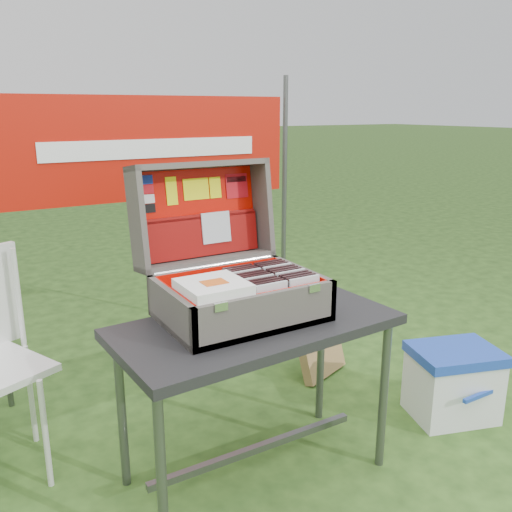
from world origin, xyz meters
TOP-DOWN VIEW (x-y plane):
  - ground at (0.00, 0.00)m, footprint 80.00×80.00m
  - table at (-0.02, -0.03)m, footprint 1.14×0.62m
  - table_top at (-0.02, -0.03)m, footprint 1.14×0.62m
  - table_leg_fl at (-0.52, -0.24)m, footprint 0.04×0.04m
  - table_leg_fr at (0.48, -0.24)m, footprint 0.04×0.04m
  - table_leg_bl at (-0.52, 0.19)m, footprint 0.04×0.04m
  - table_leg_br at (0.48, 0.19)m, footprint 0.04×0.04m
  - table_brace at (-0.02, -0.03)m, footprint 0.96×0.03m
  - suitcase at (-0.05, 0.10)m, footprint 0.62×0.60m
  - suitcase_base_bottom at (-0.05, 0.04)m, footprint 0.62×0.44m
  - suitcase_base_wall_front at (-0.05, -0.16)m, footprint 0.62×0.02m
  - suitcase_base_wall_back at (-0.05, 0.25)m, footprint 0.62×0.02m
  - suitcase_base_wall_left at (-0.35, 0.04)m, footprint 0.02×0.44m
  - suitcase_base_wall_right at (0.24, 0.04)m, footprint 0.02×0.44m
  - suitcase_liner_floor at (-0.05, 0.04)m, footprint 0.57×0.39m
  - suitcase_latch_left at (-0.25, -0.18)m, footprint 0.05×0.01m
  - suitcase_latch_right at (0.14, -0.18)m, footprint 0.05×0.01m
  - suitcase_hinge at (-0.05, 0.26)m, footprint 0.55×0.02m
  - suitcase_lid_back at (-0.05, 0.45)m, footprint 0.62×0.09m
  - suitcase_lid_rim_far at (-0.05, 0.41)m, footprint 0.62×0.17m
  - suitcase_lid_rim_near at (-0.05, 0.35)m, footprint 0.62×0.17m
  - suitcase_lid_rim_left at (-0.35, 0.38)m, footprint 0.02×0.23m
  - suitcase_lid_rim_right at (0.24, 0.38)m, footprint 0.02×0.23m
  - suitcase_lid_liner at (-0.05, 0.43)m, footprint 0.56×0.06m
  - suitcase_liner_wall_front at (-0.05, -0.15)m, footprint 0.57×0.01m
  - suitcase_liner_wall_back at (-0.05, 0.24)m, footprint 0.57×0.01m
  - suitcase_liner_wall_left at (-0.33, 0.04)m, footprint 0.01×0.39m
  - suitcase_liner_wall_right at (0.23, 0.04)m, footprint 0.01×0.39m
  - suitcase_lid_pocket at (-0.05, 0.40)m, footprint 0.55×0.06m
  - suitcase_pocket_edge at (-0.05, 0.40)m, footprint 0.54×0.02m
  - suitcase_pocket_cd at (0.01, 0.38)m, footprint 0.14×0.03m
  - lid_sticker_cc_a at (-0.28, 0.45)m, footprint 0.06×0.01m
  - lid_sticker_cc_b at (-0.28, 0.44)m, footprint 0.06×0.01m
  - lid_sticker_cc_c at (-0.28, 0.44)m, footprint 0.06×0.01m
  - lid_sticker_cc_d at (-0.28, 0.43)m, footprint 0.06×0.01m
  - lid_card_neon_tall at (-0.17, 0.44)m, footprint 0.05×0.02m
  - lid_card_neon_main at (-0.05, 0.44)m, footprint 0.12×0.02m
  - lid_card_neon_small at (0.04, 0.44)m, footprint 0.05×0.02m
  - lid_sticker_band at (0.15, 0.44)m, footprint 0.11×0.02m
  - lid_sticker_band_bar at (0.15, 0.44)m, footprint 0.10×0.01m
  - cd_left_0 at (-0.01, -0.13)m, footprint 0.14×0.01m
  - cd_left_1 at (-0.01, -0.10)m, footprint 0.14×0.01m
  - cd_left_2 at (-0.01, -0.08)m, footprint 0.14×0.01m
  - cd_left_3 at (-0.01, -0.05)m, footprint 0.14×0.01m
  - cd_left_4 at (-0.01, -0.03)m, footprint 0.14×0.01m
  - cd_left_5 at (-0.01, -0.01)m, footprint 0.14×0.01m
  - cd_left_6 at (-0.01, 0.02)m, footprint 0.14×0.01m
  - cd_left_7 at (-0.01, 0.04)m, footprint 0.14×0.01m
  - cd_left_8 at (-0.01, 0.07)m, footprint 0.14×0.01m
  - cd_left_9 at (-0.01, 0.09)m, footprint 0.14×0.01m
  - cd_left_10 at (-0.01, 0.11)m, footprint 0.14×0.01m
  - cd_left_11 at (-0.01, 0.14)m, footprint 0.14×0.01m
  - cd_right_0 at (0.13, -0.13)m, footprint 0.14×0.01m
  - cd_right_1 at (0.13, -0.10)m, footprint 0.14×0.01m
  - cd_right_2 at (0.13, -0.08)m, footprint 0.14×0.01m
  - cd_right_3 at (0.13, -0.05)m, footprint 0.14×0.01m
  - cd_right_4 at (0.13, -0.03)m, footprint 0.14×0.01m
  - cd_right_5 at (0.13, -0.01)m, footprint 0.14×0.01m
  - cd_right_6 at (0.13, 0.02)m, footprint 0.14×0.01m
  - cd_right_7 at (0.13, 0.04)m, footprint 0.14×0.01m
  - cd_right_8 at (0.13, 0.07)m, footprint 0.14×0.01m
  - cd_right_9 at (0.13, 0.09)m, footprint 0.14×0.01m
  - cd_right_10 at (0.13, 0.11)m, footprint 0.14×0.01m
  - cd_right_11 at (0.13, 0.14)m, footprint 0.14×0.01m
  - songbook_0 at (-0.21, -0.04)m, footprint 0.23×0.23m
  - songbook_1 at (-0.21, -0.04)m, footprint 0.23×0.23m
  - songbook_2 at (-0.21, -0.04)m, footprint 0.23×0.23m
  - songbook_3 at (-0.21, -0.04)m, footprint 0.23×0.23m
  - songbook_4 at (-0.21, -0.04)m, footprint 0.23×0.23m
  - songbook_5 at (-0.21, -0.04)m, footprint 0.23×0.23m
  - songbook_6 at (-0.21, -0.04)m, footprint 0.23×0.23m
  - songbook_graphic at (-0.21, -0.05)m, footprint 0.09×0.07m
  - cooler at (1.06, -0.13)m, footprint 0.49×0.43m
  - cooler_body at (1.06, -0.13)m, footprint 0.47×0.40m
  - cooler_lid at (1.06, -0.13)m, footprint 0.49×0.43m
  - cooler_handle at (1.06, -0.30)m, footprint 0.25×0.02m
  - chair_leg_fr at (-0.79, 0.34)m, footprint 0.02×0.02m
  - chair_leg_br at (-0.79, 0.70)m, footprint 0.02×0.02m
  - chair_upright_right at (-0.79, 0.73)m, footprint 0.02×0.02m
  - cardboard_box at (0.76, 0.57)m, footprint 0.39×0.27m
  - banner_post_right at (0.85, 1.10)m, footprint 0.03×0.03m
  - banner at (0.00, 1.09)m, footprint 1.60×0.02m
  - banner_text at (0.00, 1.08)m, footprint 1.20×0.00m

SIDE VIEW (x-z plane):
  - ground at x=0.00m, z-range 0.00..0.00m
  - table_brace at x=-0.02m, z-range 0.10..0.14m
  - cooler_body at x=1.06m, z-range 0.00..0.32m
  - cooler at x=1.06m, z-range 0.00..0.37m
  - cardboard_box at x=0.76m, z-range 0.00..0.37m
  - cooler_handle at x=1.06m, z-range 0.19..0.21m
  - chair_leg_fr at x=-0.79m, z-range 0.00..0.48m
  - chair_leg_br at x=-0.79m, z-range 0.00..0.48m
  - table_leg_fl at x=-0.52m, z-range 0.00..0.66m
  - table_leg_fr at x=0.48m, z-range 0.00..0.66m
  - table_leg_bl at x=-0.52m, z-range 0.00..0.66m
  - table_leg_br at x=0.48m, z-range 0.00..0.66m
  - cooler_lid at x=1.06m, z-range 0.32..0.37m
  - table at x=-0.02m, z-range 0.00..0.70m
  - table_top at x=-0.02m, z-range 0.66..0.70m
  - chair_upright_right at x=-0.79m, z-range 0.48..0.93m
  - suitcase_base_bottom at x=-0.05m, z-range 0.70..0.72m
  - suitcase_liner_floor at x=-0.05m, z-range 0.72..0.73m
  - suitcase_base_wall_front at x=-0.05m, z-range 0.70..0.86m
  - suitcase_base_wall_back at x=-0.05m, z-range 0.70..0.86m
  - suitcase_base_wall_left at x=-0.35m, z-range 0.70..0.86m
  - suitcase_base_wall_right at x=0.24m, z-range 0.70..0.86m
  - suitcase_liner_wall_front at x=-0.05m, z-range 0.72..0.86m
  - suitcase_liner_wall_back at x=-0.05m, z-range 0.72..0.86m
  - suitcase_liner_wall_left at x=-0.33m, z-range 0.72..0.86m
  - suitcase_liner_wall_right at x=0.23m, z-range 0.72..0.86m
  - cd_left_0 at x=-0.01m, z-range 0.73..0.88m
  - cd_left_1 at x=-0.01m, z-range 0.73..0.88m
  - cd_left_2 at x=-0.01m, z-range 0.73..0.88m
  - cd_left_3 at x=-0.01m, z-range 0.73..0.88m
  - cd_left_4 at x=-0.01m, z-range 0.73..0.88m
  - cd_left_5 at x=-0.01m, z-range 0.73..0.88m
  - cd_left_6 at x=-0.01m, z-range 0.73..0.88m
  - cd_left_7 at x=-0.01m, z-range 0.73..0.88m
  - cd_left_8 at x=-0.01m, z-range 0.73..0.88m
  - cd_left_9 at x=-0.01m, z-range 0.73..0.88m
  - cd_left_10 at x=-0.01m, z-range 0.73..0.88m
  - cd_left_11 at x=-0.01m, z-range 0.73..0.88m
  - cd_right_0 at x=0.13m, z-range 0.73..0.88m
  - cd_right_1 at x=0.13m, z-range 0.73..0.88m
  - cd_right_2 at x=0.13m, z-range 0.73..0.88m
  - cd_right_3 at x=0.13m, z-range 0.73..0.88m
  - cd_right_4 at x=0.13m, z-range 0.73..0.88m
  - cd_right_5 at x=0.13m, z-range 0.73..0.88m
  - cd_right_6 at x=0.13m, z-range 0.73..0.88m
  - cd_right_7 at x=0.13m, z-range 0.73..0.88m
  - cd_right_8 at x=0.13m, z-range 0.73..0.88m
  - cd_right_9 at x=0.13m, z-range 0.73..0.88m
  - cd_right_10 at x=0.13m, z-range 0.73..0.88m
  - cd_right_11 at x=0.13m, z-range 0.73..0.88m
  - banner_post_right at x=0.85m, z-range 0.00..1.70m
  - suitcase_latch_left at x=-0.25m, z-range 0.84..0.87m
  - suitcase_latch_right at x=0.14m, z-range 0.84..0.87m
  - suitcase_hinge at x=-0.05m, z-range 0.85..0.87m
  - suitcase_lid_rim_near at x=-0.05m, z-range 0.84..0.89m
  - songbook_0 at x=-0.21m, z-range 0.86..0.87m
  - songbook_1 at x=-0.21m, z-range 0.87..0.87m
  - songbook_2 at x=-0.21m, z-range 0.87..0.88m
  - songbook_3 at x=-0.21m, z-range 0.88..0.88m
  - songbook_4 at x=-0.21m, z-range 0.88..0.89m
  - songbook_5 at x=-0.21m, z-range 0.89..0.89m
  - songbook_6 at x=-0.21m, z-range 0.89..0.90m
  - songbook_graphic at x=-0.21m, z-range 0.90..0.90m
  - suitcase_lid_pocket at x=-0.05m, z-range 0.87..1.05m
  - suitcase at x=-0.05m, z-range 0.70..1.28m
  - suitcase_pocket_cd at x=0.01m, z-range 0.93..1.06m
  - suitcase_pocket_edge at x=-0.05m, z-range 1.04..1.06m
  - suitcase_lid_back at x=-0.05m, z-range 0.84..1.28m
  - suitcase_lid_liner at x=-0.05m, z-range 0.87..1.25m
  - suitcase_lid_rim_left at x=-0.35m, z-range 0.84..1.30m
  - suitcase_lid_rim_right at x=0.24m, z-range 0.84..1.30m
  - lid_sticker_cc_d at x=-0.28m, z-range 1.08..1.12m
  - lid_sticker_cc_c at x=-0.28m, z-range 1.12..1.16m
  - lid_card_neon_tall at x=-0.17m, z-range 1.10..1.22m
  - lid_card_neon_main at x=-0.05m, z-range 1.12..1.21m
  - lid_card_neon_small at x=0.04m, z-range 1.12..1.21m
  - lid_sticker_band at x=0.15m, z-range 1.11..1.22m
  - lid_sticker_cc_b at x=-0.28m, z-range 1.16..1.20m
  - lid_sticker_band_bar at x=0.15m, z-range 1.18..1.21m
  - lid_sticker_cc_a at x=-0.28m, z-range 1.20..1.24m
  - suitcase_lid_rim_far at x=-0.05m, z-range 1.25..1.30m
  - banner at x=0.00m, z-range 1.02..1.58m
  - banner_text at x=0.00m, z-range 1.25..1.35m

